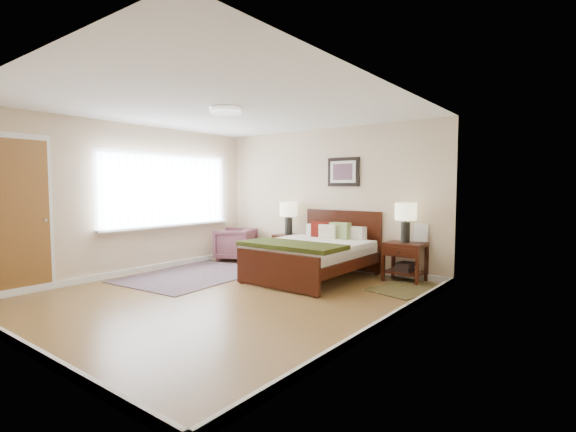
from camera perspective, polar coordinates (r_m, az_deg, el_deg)
The scene contains 18 objects.
floor at distance 5.80m, azimuth -8.24°, elevation -10.61°, with size 5.00×5.00×0.00m, color brown.
back_wall at distance 7.57m, azimuth 5.35°, elevation 2.40°, with size 4.50×0.04×2.50m, color #C8B391.
front_wall at distance 4.27m, azimuth -33.19°, elevation 0.54°, with size 4.50×0.04×2.50m, color #C8B391.
left_wall at distance 7.40m, azimuth -20.60°, elevation 2.13°, with size 0.04×5.00×2.50m, color #C8B391.
right_wall at distance 4.30m, azimuth 13.02°, elevation 1.11°, with size 0.04×5.00×2.50m, color #C8B391.
ceiling at distance 5.71m, azimuth -8.50°, elevation 14.47°, with size 4.50×5.00×0.02m, color white.
window at distance 7.74m, azimuth -16.01°, elevation 3.24°, with size 0.11×2.72×1.32m.
door at distance 6.63m, azimuth -33.41°, elevation -0.01°, with size 0.06×1.00×2.18m.
ceil_fixture at distance 5.70m, azimuth -8.49°, elevation 14.12°, with size 0.44×0.44×0.08m.
bed at distance 6.66m, azimuth 3.54°, elevation -4.48°, with size 1.59×1.91×1.03m.
wall_art at distance 7.37m, azimuth 7.56°, elevation 6.00°, with size 0.62×0.05×0.50m.
nightstand_left at distance 7.83m, azimuth -0.01°, elevation -3.46°, with size 0.47×0.43×0.56m.
nightstand_right at distance 6.72m, azimuth 15.65°, elevation -5.50°, with size 0.60×0.45×0.60m.
lamp_left at distance 7.79m, azimuth 0.08°, elevation 0.55°, with size 0.33×0.33×0.61m.
lamp_right at distance 6.66m, azimuth 15.80°, elevation 0.10°, with size 0.33×0.33×0.61m.
armchair at distance 8.36m, azimuth -7.19°, elevation -3.85°, with size 0.69×0.71×0.64m, color brown.
rug_persian at distance 7.13m, azimuth -12.72°, elevation -7.85°, with size 1.62×2.29×0.01m, color #0D0D42.
rug_navy at distance 6.30m, azimuth 15.95°, elevation -9.50°, with size 0.74×1.10×0.01m, color black.
Camera 1 is at (4.03, -3.91, 1.46)m, focal length 26.00 mm.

